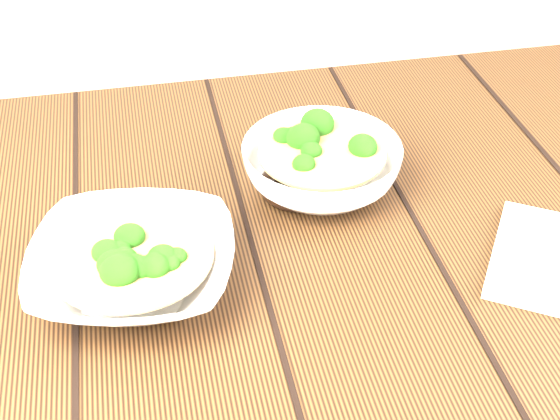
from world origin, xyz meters
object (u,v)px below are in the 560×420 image
object	(u,v)px
soup_bowl_back	(322,165)
soup_bowl_front	(133,265)
trivet	(298,185)
table	(268,310)

from	to	relation	value
soup_bowl_back	soup_bowl_front	bearing A→B (deg)	-150.65
soup_bowl_front	soup_bowl_back	bearing A→B (deg)	29.35
trivet	table	bearing A→B (deg)	-124.57
soup_bowl_front	trivet	xyz separation A→B (m)	(0.21, 0.13, -0.02)
table	soup_bowl_back	size ratio (longest dim) A/B	5.39
soup_bowl_front	trivet	bearing A→B (deg)	31.79
trivet	soup_bowl_front	bearing A→B (deg)	-148.21
soup_bowl_back	trivet	bearing A→B (deg)	-169.78
table	soup_bowl_back	xyz separation A→B (m)	(0.09, 0.08, 0.15)
table	trivet	size ratio (longest dim) A/B	12.29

